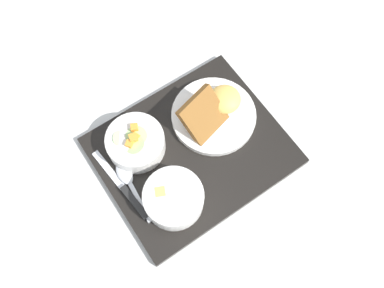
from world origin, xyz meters
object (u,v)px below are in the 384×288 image
at_px(plate_main, 214,112).
at_px(spoon, 129,181).
at_px(bowl_soup, 174,198).
at_px(knife, 129,195).
at_px(bowl_salad, 136,142).

relative_size(plate_main, spoon, 1.28).
xyz_separation_m(bowl_soup, knife, (-0.07, 0.06, -0.02)).
xyz_separation_m(bowl_soup, spoon, (-0.06, 0.08, -0.02)).
relative_size(bowl_salad, bowl_soup, 1.02).
distance_m(plate_main, spoon, 0.23).
bearing_deg(bowl_soup, plate_main, 37.21).
distance_m(bowl_salad, bowl_soup, 0.14).
bearing_deg(spoon, plate_main, -79.44).
distance_m(knife, spoon, 0.03).
distance_m(bowl_salad, spoon, 0.08).
distance_m(bowl_salad, plate_main, 0.18).
bearing_deg(knife, plate_main, -84.12).
height_order(plate_main, spoon, plate_main).
bearing_deg(spoon, bowl_salad, -39.27).
xyz_separation_m(knife, spoon, (0.01, 0.03, -0.00)).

